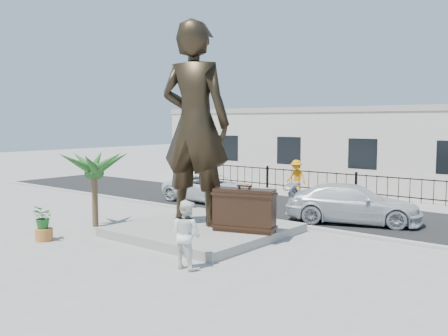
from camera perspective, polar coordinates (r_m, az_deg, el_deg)
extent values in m
plane|color=#9E9991|center=(16.07, -4.55, -8.72)|extent=(100.00, 100.00, 0.00)
cube|color=black|center=(22.42, 9.74, -4.72)|extent=(40.00, 7.00, 0.01)
cube|color=#A5A399|center=(19.48, 4.66, -6.03)|extent=(40.00, 0.25, 0.12)
cube|color=#9E9991|center=(25.94, 14.09, -3.42)|extent=(40.00, 2.50, 0.02)
cube|color=gray|center=(17.44, -2.33, -7.07)|extent=(5.20, 5.20, 0.30)
cube|color=black|center=(26.58, 14.85, -1.95)|extent=(22.00, 0.10, 1.20)
cube|color=silver|center=(30.30, 18.19, 1.88)|extent=(28.00, 7.00, 4.40)
imported|color=#2C2216|center=(17.47, -3.33, 5.06)|extent=(2.89, 2.25, 7.03)
cube|color=#311F14|center=(16.38, 2.33, -4.84)|extent=(2.10, 1.22, 1.41)
imported|color=white|center=(13.38, -4.31, -7.56)|extent=(0.93, 0.74, 1.84)
imported|color=white|center=(24.08, -1.49, -2.31)|extent=(4.97, 2.48, 1.35)
imported|color=silver|center=(19.83, 14.50, -3.96)|extent=(5.48, 3.74, 1.47)
imported|color=orange|center=(26.89, 8.27, -1.02)|extent=(1.25, 0.80, 1.83)
cylinder|color=#B56C30|center=(17.51, -19.87, -7.18)|extent=(0.56, 0.56, 0.40)
imported|color=#206223|center=(17.39, -19.94, -5.29)|extent=(0.74, 0.65, 0.77)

